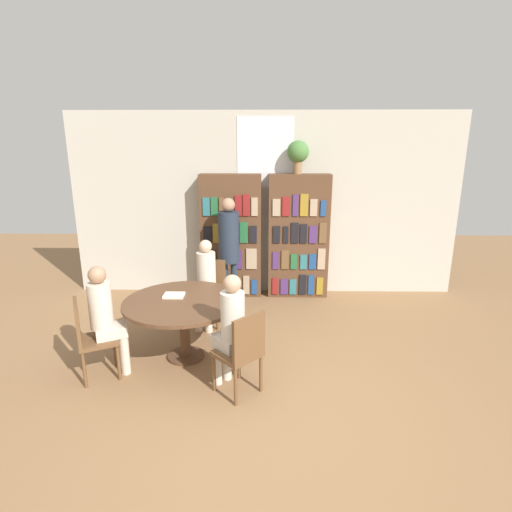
# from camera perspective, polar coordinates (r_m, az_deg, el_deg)

# --- Properties ---
(ground_plane) EXTENTS (16.00, 16.00, 0.00)m
(ground_plane) POSITION_cam_1_polar(r_m,az_deg,el_deg) (4.04, 1.27, -21.92)
(ground_plane) COLOR olive
(wall_back) EXTENTS (6.40, 0.07, 3.00)m
(wall_back) POSITION_cam_1_polar(r_m,az_deg,el_deg) (6.70, 1.27, 7.30)
(wall_back) COLOR beige
(wall_back) RESTS_ON ground_plane
(bookshelf_left) EXTENTS (0.99, 0.34, 2.03)m
(bookshelf_left) POSITION_cam_1_polar(r_m,az_deg,el_deg) (6.61, -3.55, 2.81)
(bookshelf_left) COLOR brown
(bookshelf_left) RESTS_ON ground_plane
(bookshelf_right) EXTENTS (0.99, 0.34, 2.03)m
(bookshelf_right) POSITION_cam_1_polar(r_m,az_deg,el_deg) (6.62, 6.05, 2.76)
(bookshelf_right) COLOR brown
(bookshelf_right) RESTS_ON ground_plane
(flower_vase) EXTENTS (0.34, 0.34, 0.51)m
(flower_vase) POSITION_cam_1_polar(r_m,az_deg,el_deg) (6.46, 6.01, 14.43)
(flower_vase) COLOR #997047
(flower_vase) RESTS_ON bookshelf_right
(reading_table) EXTENTS (1.38, 1.38, 0.73)m
(reading_table) POSITION_cam_1_polar(r_m,az_deg,el_deg) (4.76, -10.30, -7.35)
(reading_table) COLOR brown
(reading_table) RESTS_ON ground_plane
(chair_near_camera) EXTENTS (0.54, 0.54, 0.90)m
(chair_near_camera) POSITION_cam_1_polar(r_m,az_deg,el_deg) (4.68, -22.67, -10.41)
(chair_near_camera) COLOR brown
(chair_near_camera) RESTS_ON ground_plane
(chair_left_side) EXTENTS (0.46, 0.46, 0.90)m
(chair_left_side) POSITION_cam_1_polar(r_m,az_deg,el_deg) (5.70, -6.59, -4.63)
(chair_left_side) COLOR brown
(chair_left_side) RESTS_ON ground_plane
(chair_far_side) EXTENTS (0.57, 0.57, 0.90)m
(chair_far_side) POSITION_cam_1_polar(r_m,az_deg,el_deg) (4.06, -1.99, -13.21)
(chair_far_side) COLOR brown
(chair_far_side) RESTS_ON ground_plane
(seated_reader_left) EXTENTS (0.31, 0.39, 1.24)m
(seated_reader_left) POSITION_cam_1_polar(r_m,az_deg,el_deg) (5.48, -7.21, -3.33)
(seated_reader_left) COLOR beige
(seated_reader_left) RESTS_ON ground_plane
(seated_reader_right) EXTENTS (0.40, 0.40, 1.25)m
(seated_reader_right) POSITION_cam_1_polar(r_m,az_deg,el_deg) (4.10, -3.75, -9.87)
(seated_reader_right) COLOR beige
(seated_reader_right) RESTS_ON ground_plane
(seated_reader_back) EXTENTS (0.39, 0.36, 1.25)m
(seated_reader_back) POSITION_cam_1_polar(r_m,az_deg,el_deg) (4.61, -20.63, -7.86)
(seated_reader_back) COLOR beige
(seated_reader_back) RESTS_ON ground_plane
(librarian_standing) EXTENTS (0.32, 0.59, 1.71)m
(librarian_standing) POSITION_cam_1_polar(r_m,az_deg,el_deg) (6.12, -3.89, 2.18)
(librarian_standing) COLOR #232D3D
(librarian_standing) RESTS_ON ground_plane
(open_book_on_table) EXTENTS (0.24, 0.18, 0.03)m
(open_book_on_table) POSITION_cam_1_polar(r_m,az_deg,el_deg) (4.84, -11.63, -5.53)
(open_book_on_table) COLOR silver
(open_book_on_table) RESTS_ON reading_table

